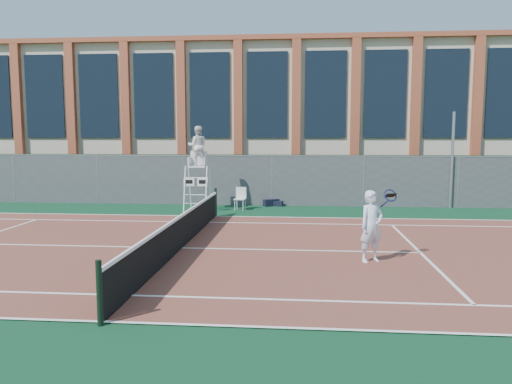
# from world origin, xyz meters

# --- Properties ---
(ground) EXTENTS (120.00, 120.00, 0.00)m
(ground) POSITION_xyz_m (0.00, 0.00, 0.00)
(ground) COLOR #233814
(apron) EXTENTS (36.00, 20.00, 0.01)m
(apron) POSITION_xyz_m (0.00, 1.00, 0.01)
(apron) COLOR #0D3B24
(apron) RESTS_ON ground
(tennis_court) EXTENTS (23.77, 10.97, 0.02)m
(tennis_court) POSITION_xyz_m (0.00, 0.00, 0.02)
(tennis_court) COLOR brown
(tennis_court) RESTS_ON apron
(tennis_net) EXTENTS (0.10, 11.30, 1.10)m
(tennis_net) POSITION_xyz_m (0.00, 0.00, 0.54)
(tennis_net) COLOR black
(tennis_net) RESTS_ON ground
(fence) EXTENTS (40.00, 0.06, 2.20)m
(fence) POSITION_xyz_m (0.00, 8.80, 1.10)
(fence) COLOR #595E60
(fence) RESTS_ON ground
(hedge) EXTENTS (40.00, 1.40, 2.20)m
(hedge) POSITION_xyz_m (0.00, 10.00, 1.10)
(hedge) COLOR black
(hedge) RESTS_ON ground
(building) EXTENTS (45.00, 10.60, 8.22)m
(building) POSITION_xyz_m (0.00, 17.95, 4.15)
(building) COLOR beige
(building) RESTS_ON ground
(steel_pole) EXTENTS (0.12, 0.12, 4.10)m
(steel_pole) POSITION_xyz_m (9.68, 8.70, 2.05)
(steel_pole) COLOR #9EA0A5
(steel_pole) RESTS_ON ground
(umpire_chair) EXTENTS (0.99, 1.52, 3.54)m
(umpire_chair) POSITION_xyz_m (-0.97, 7.05, 2.58)
(umpire_chair) COLOR white
(umpire_chair) RESTS_ON ground
(plastic_chair) EXTENTS (0.49, 0.49, 0.95)m
(plastic_chair) POSITION_xyz_m (0.75, 7.39, 0.57)
(plastic_chair) COLOR silver
(plastic_chair) RESTS_ON apron
(sports_bag_near) EXTENTS (0.73, 0.61, 0.30)m
(sports_bag_near) POSITION_xyz_m (1.97, 8.60, 0.16)
(sports_bag_near) COLOR black
(sports_bag_near) RESTS_ON apron
(sports_bag_far) EXTENTS (0.62, 0.37, 0.23)m
(sports_bag_far) POSITION_xyz_m (2.20, 8.60, 0.13)
(sports_bag_far) COLOR black
(sports_bag_far) RESTS_ON apron
(tennis_player) EXTENTS (1.04, 0.79, 1.76)m
(tennis_player) POSITION_xyz_m (4.97, -1.06, 0.91)
(tennis_player) COLOR white
(tennis_player) RESTS_ON tennis_court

